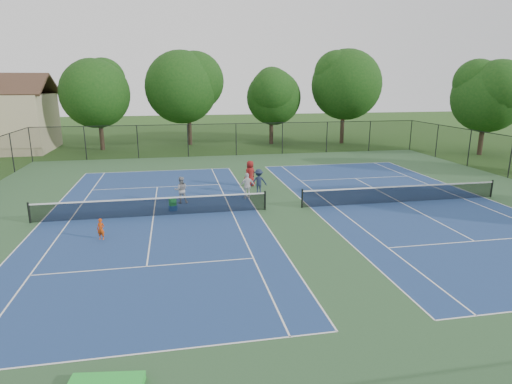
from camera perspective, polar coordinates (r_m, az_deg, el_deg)
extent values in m
plane|color=#234716|center=(23.61, 3.70, -2.26)|extent=(140.00, 140.00, 0.00)
cube|color=#2F542F|center=(23.61, 3.70, -2.25)|extent=(36.00, 36.00, 0.01)
cube|color=navy|center=(22.93, -13.52, -3.13)|extent=(10.97, 23.77, 0.00)
cube|color=white|center=(34.45, -12.75, 2.78)|extent=(10.97, 0.06, 0.00)
cube|color=white|center=(12.13, -15.82, -20.10)|extent=(10.97, 0.06, 0.00)
cube|color=white|center=(23.86, -26.80, -3.62)|extent=(0.06, 23.77, 0.00)
cube|color=white|center=(23.29, 0.08, -2.43)|extent=(0.06, 23.77, 0.00)
cube|color=white|center=(23.52, -23.59, -3.52)|extent=(0.06, 23.77, 0.00)
cube|color=white|center=(23.08, -3.26, -2.62)|extent=(0.06, 23.77, 0.00)
cube|color=white|center=(29.10, -13.03, 0.64)|extent=(8.23, 0.06, 0.00)
cube|color=white|center=(16.94, -14.36, -9.59)|extent=(8.23, 0.06, 0.00)
cube|color=white|center=(22.93, -13.52, -3.12)|extent=(0.06, 12.80, 0.00)
cylinder|color=black|center=(23.86, -28.01, -2.46)|extent=(0.10, 0.10, 1.07)
cylinder|color=black|center=(23.23, 1.21, -1.14)|extent=(0.10, 0.10, 1.07)
cube|color=black|center=(22.80, -13.58, -2.03)|extent=(11.90, 0.01, 0.90)
cube|color=white|center=(22.67, -13.66, -0.86)|extent=(11.90, 0.04, 0.07)
cube|color=navy|center=(26.21, 18.69, -1.29)|extent=(10.97, 23.77, 0.00)
cube|color=white|center=(36.72, 9.66, 3.65)|extent=(10.97, 0.06, 0.00)
cube|color=white|center=(24.02, 7.20, -2.02)|extent=(0.06, 23.77, 0.00)
cube|color=white|center=(29.27, 28.09, -0.64)|extent=(0.06, 23.77, 0.00)
cube|color=white|center=(24.47, 10.26, -1.83)|extent=(0.06, 23.77, 0.00)
cube|color=white|center=(28.44, 25.93, -0.79)|extent=(0.06, 23.77, 0.00)
cube|color=white|center=(31.75, 13.09, 1.78)|extent=(8.23, 0.06, 0.00)
cube|color=white|center=(21.17, 27.14, -5.85)|extent=(8.23, 0.06, 0.00)
cube|color=white|center=(26.21, 18.69, -1.28)|extent=(0.06, 12.80, 0.00)
cylinder|color=black|center=(23.74, 6.17, -0.88)|extent=(0.10, 0.10, 1.07)
cylinder|color=black|center=(29.45, 28.91, 0.39)|extent=(0.10, 0.10, 1.07)
cube|color=black|center=(26.10, 18.77, -0.32)|extent=(11.90, 0.01, 0.90)
cube|color=white|center=(25.98, 18.85, 0.71)|extent=(11.90, 0.04, 0.07)
cylinder|color=black|center=(42.04, -27.86, 5.59)|extent=(0.08, 0.08, 3.00)
cylinder|color=black|center=(40.96, -21.81, 6.04)|extent=(0.08, 0.08, 3.00)
cylinder|color=black|center=(40.35, -15.50, 6.43)|extent=(0.08, 0.08, 3.00)
cylinder|color=black|center=(40.24, -9.07, 6.76)|extent=(0.08, 0.08, 3.00)
cylinder|color=black|center=(40.63, -2.67, 6.99)|extent=(0.08, 0.08, 3.00)
cylinder|color=black|center=(41.51, 3.54, 7.14)|extent=(0.08, 0.08, 3.00)
cylinder|color=black|center=(42.84, 9.43, 7.20)|extent=(0.08, 0.08, 3.00)
cylinder|color=black|center=(44.59, 14.90, 7.20)|extent=(0.08, 0.08, 3.00)
cylinder|color=black|center=(46.71, 19.93, 7.13)|extent=(0.08, 0.08, 3.00)
cylinder|color=black|center=(35.89, 30.83, 3.96)|extent=(0.08, 0.08, 3.00)
cylinder|color=black|center=(39.31, 26.55, 5.23)|extent=(0.08, 0.08, 3.00)
cylinder|color=black|center=(42.93, 22.96, 6.27)|extent=(0.08, 0.08, 3.00)
cylinder|color=black|center=(37.80, -29.76, 4.54)|extent=(0.08, 0.08, 3.00)
cube|color=black|center=(40.63, -2.67, 6.99)|extent=(36.00, 0.01, 3.00)
cube|color=black|center=(40.46, -2.69, 9.10)|extent=(36.00, 0.05, 0.05)
cylinder|color=#2D2116|center=(46.70, -19.93, 7.61)|extent=(0.44, 0.44, 3.78)
sphere|color=#133C10|center=(46.45, -20.33, 12.21)|extent=(6.80, 6.80, 6.80)
sphere|color=#133C10|center=(46.44, -20.41, 13.03)|extent=(5.58, 5.58, 5.58)
sphere|color=#133C10|center=(46.44, -20.48, 13.84)|extent=(4.35, 4.35, 4.35)
cylinder|color=#2D2116|center=(48.13, -8.85, 8.69)|extent=(0.44, 0.44, 4.14)
sphere|color=#133C10|center=(47.90, -9.04, 13.65)|extent=(7.60, 7.60, 7.60)
sphere|color=#133C10|center=(47.90, -9.07, 14.39)|extent=(6.23, 6.23, 6.23)
sphere|color=#133C10|center=(47.91, -9.10, 15.14)|extent=(4.86, 4.86, 4.86)
cylinder|color=#2D2116|center=(48.36, 2.05, 8.45)|extent=(0.44, 0.44, 3.42)
sphere|color=#133C10|center=(48.12, 2.09, 12.43)|extent=(6.00, 6.00, 6.00)
sphere|color=#133C10|center=(48.10, 2.09, 13.27)|extent=(4.92, 4.92, 4.92)
sphere|color=#133C10|center=(48.09, 2.10, 14.11)|extent=(3.84, 3.84, 3.84)
cylinder|color=#2D2116|center=(49.77, 11.44, 8.87)|extent=(0.44, 0.44, 4.32)
sphere|color=#133C10|center=(49.56, 11.70, 13.83)|extent=(7.80, 7.80, 7.80)
sphere|color=#133C10|center=(49.56, 11.73, 14.54)|extent=(6.40, 6.40, 6.40)
sphere|color=#133C10|center=(49.56, 11.77, 15.24)|extent=(4.99, 4.99, 4.99)
cylinder|color=#2D2116|center=(46.24, 27.86, 6.63)|extent=(0.44, 0.44, 3.60)
sphere|color=#133C10|center=(45.99, 28.39, 11.08)|extent=(6.60, 6.60, 6.60)
sphere|color=#133C10|center=(45.98, 28.50, 11.92)|extent=(5.41, 5.41, 5.41)
sphere|color=#133C10|center=(45.97, 28.60, 12.75)|extent=(4.22, 4.22, 4.22)
imported|color=#CF430D|center=(20.14, -19.98, -4.68)|extent=(0.41, 0.34, 0.96)
imported|color=gray|center=(24.88, -9.97, 0.27)|extent=(0.77, 0.61, 1.55)
imported|color=silver|center=(25.44, -1.16, 0.82)|extent=(0.95, 0.47, 1.56)
imported|color=#1B243B|center=(26.56, 0.36, 1.42)|extent=(1.05, 0.65, 1.57)
imported|color=maroon|center=(28.48, -0.77, 2.48)|extent=(1.01, 0.90, 1.73)
cube|color=#164998|center=(23.65, -11.02, -2.11)|extent=(0.47, 0.37, 0.29)
cube|color=green|center=(23.55, -11.06, -1.27)|extent=(0.41, 0.37, 0.43)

